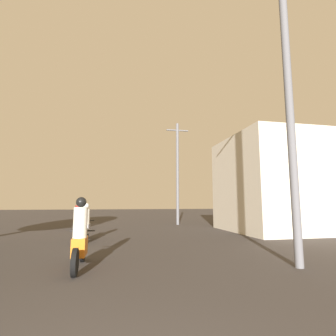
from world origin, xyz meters
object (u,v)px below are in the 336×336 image
object	(u,v)px
utility_pole_near	(289,104)
utility_pole_far	(178,171)
building_right_near	(280,184)
motorcycle_orange	(80,239)
motorcycle_silver	(85,226)
motorcycle_blue	(78,218)

from	to	relation	value
utility_pole_near	utility_pole_far	bearing A→B (deg)	89.75
building_right_near	utility_pole_near	world-z (taller)	utility_pole_near
motorcycle_orange	building_right_near	distance (m)	11.54
motorcycle_orange	utility_pole_far	size ratio (longest dim) A/B	0.28
motorcycle_silver	building_right_near	distance (m)	10.24
building_right_near	utility_pole_far	bearing A→B (deg)	130.96
utility_pole_near	motorcycle_silver	bearing A→B (deg)	134.41
motorcycle_blue	utility_pole_far	world-z (taller)	utility_pole_far
motorcycle_orange	motorcycle_blue	size ratio (longest dim) A/B	1.05
motorcycle_orange	motorcycle_silver	bearing A→B (deg)	101.07
utility_pole_near	utility_pole_far	xyz separation A→B (m)	(0.05, 12.27, -0.24)
motorcycle_blue	building_right_near	xyz separation A→B (m)	(10.89, -3.53, 1.86)
motorcycle_silver	motorcycle_blue	world-z (taller)	motorcycle_blue
utility_pole_far	building_right_near	bearing A→B (deg)	-49.04
motorcycle_blue	building_right_near	distance (m)	11.60
utility_pole_far	utility_pole_near	bearing A→B (deg)	-90.25
building_right_near	utility_pole_near	size ratio (longest dim) A/B	0.74
motorcycle_blue	utility_pole_near	distance (m)	12.83
motorcycle_silver	utility_pole_far	bearing A→B (deg)	50.75
motorcycle_orange	motorcycle_silver	xyz separation A→B (m)	(-0.34, 4.55, -0.06)
motorcycle_silver	building_right_near	size ratio (longest dim) A/B	0.37
building_right_near	utility_pole_near	xyz separation A→B (m)	(-4.54, -7.10, 1.49)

